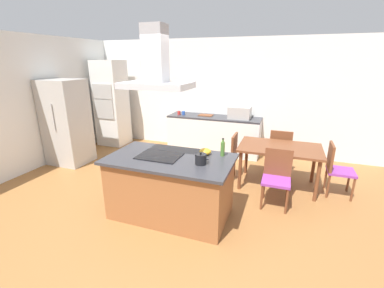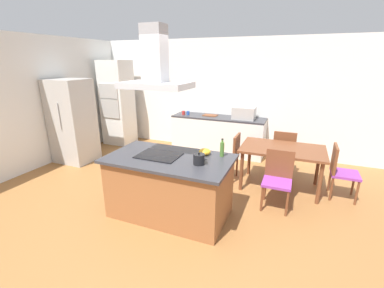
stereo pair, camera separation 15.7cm
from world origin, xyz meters
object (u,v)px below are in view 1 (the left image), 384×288
wall_oven_stack (112,103)px  range_hood (156,68)px  coffee_mug_red (179,113)px  coffee_mug_blue (183,113)px  chair_at_right_end (336,166)px  chair_at_left_end (228,153)px  cooktop (159,156)px  mixing_bowl (205,152)px  cutting_board (206,115)px  olive_oil_bottle (223,149)px  refrigerator (67,122)px  chair_facing_back_wall (280,148)px  tea_kettle (201,159)px  countertop_microwave (240,113)px  chair_facing_island (277,174)px  dining_table (280,151)px

wall_oven_stack → range_hood: (2.74, -2.65, 1.00)m
coffee_mug_red → coffee_mug_blue: size_ratio=1.00×
chair_at_right_end → chair_at_left_end: same height
cooktop → mixing_bowl: bearing=25.9°
cutting_board → chair_at_left_end: (0.89, -1.42, -0.40)m
cooktop → olive_oil_bottle: 0.90m
coffee_mug_red → chair_at_right_end: (3.39, -1.30, -0.44)m
chair_at_left_end → coffee_mug_red: bearing=140.1°
cooktop → cutting_board: size_ratio=1.76×
coffee_mug_red → wall_oven_stack: wall_oven_stack is taller
olive_oil_bottle → refrigerator: (-3.66, 0.82, -0.10)m
olive_oil_bottle → mixing_bowl: 0.26m
wall_oven_stack → chair_at_left_end: 3.65m
chair_facing_back_wall → range_hood: size_ratio=0.99×
cooktop → tea_kettle: size_ratio=2.95×
countertop_microwave → range_hood: bearing=-102.2°
countertop_microwave → refrigerator: bearing=-153.3°
wall_oven_stack → chair_facing_island: bearing=-22.5°
tea_kettle → olive_oil_bottle: 0.44m
tea_kettle → mixing_bowl: size_ratio=1.19×
cutting_board → chair_facing_back_wall: 2.00m
chair_at_right_end → cutting_board: bearing=152.5°
tea_kettle → cutting_board: tea_kettle is taller
cutting_board → dining_table: 2.31m
chair_facing_back_wall → chair_facing_island: 1.33m
tea_kettle → chair_at_left_end: tea_kettle is taller
dining_table → tea_kettle: bearing=-120.9°
coffee_mug_blue → chair_at_left_end: bearing=-42.5°
olive_oil_bottle → cooktop: bearing=-158.9°
olive_oil_bottle → cutting_board: olive_oil_bottle is taller
countertop_microwave → coffee_mug_blue: size_ratio=5.56×
wall_oven_stack → range_hood: bearing=-44.0°
wall_oven_stack → chair_facing_back_wall: (4.33, -0.47, -0.59)m
chair_facing_island → range_hood: range_hood is taller
cooktop → chair_at_left_end: bearing=65.8°
coffee_mug_blue → olive_oil_bottle: bearing=-57.5°
cooktop → chair_facing_island: 1.85m
cooktop → coffee_mug_blue: bearing=105.1°
cooktop → chair_at_left_end: (0.68, 1.51, -0.40)m
dining_table → wall_oven_stack: bearing=165.3°
chair_at_right_end → mixing_bowl: bearing=-147.4°
cutting_board → range_hood: (0.21, -2.93, 1.19)m
cutting_board → refrigerator: (-2.61, -1.78, 0.00)m
chair_facing_island → cooktop: bearing=-152.0°
mixing_bowl → chair_at_right_end: 2.32m
cooktop → refrigerator: (-2.82, 1.15, 0.00)m
range_hood → cooktop: bearing=0.0°
coffee_mug_red → refrigerator: 2.56m
coffee_mug_red → chair_facing_back_wall: (2.47, -0.63, -0.44)m
dining_table → chair_facing_island: (0.00, -0.67, -0.16)m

